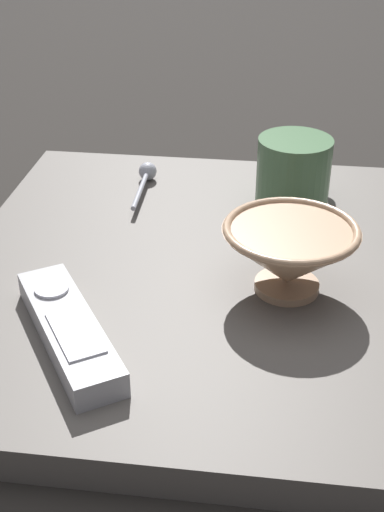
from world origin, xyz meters
name	(u,v)px	position (x,y,z in m)	size (l,w,h in m)	color
ground_plane	(215,291)	(0.00, 0.00, 0.00)	(6.00, 6.00, 0.00)	black
table	(215,278)	(0.00, 0.00, 0.02)	(0.55, 0.56, 0.03)	#5B5651
cereal_bowl	(289,254)	(-0.07, 0.04, 0.07)	(0.13, 0.13, 0.07)	tan
coffee_mug	(294,172)	(-0.08, -0.15, 0.08)	(0.09, 0.11, 0.09)	#4C724C
teaspoon	(146,175)	(0.11, -0.19, 0.05)	(0.02, 0.12, 0.02)	#A3A5B2
tv_remote_near	(69,330)	(0.12, 0.15, 0.05)	(0.14, 0.18, 0.03)	#9E9EA3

